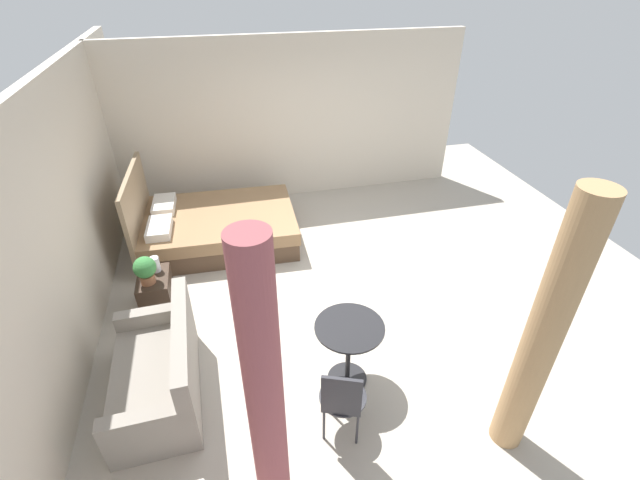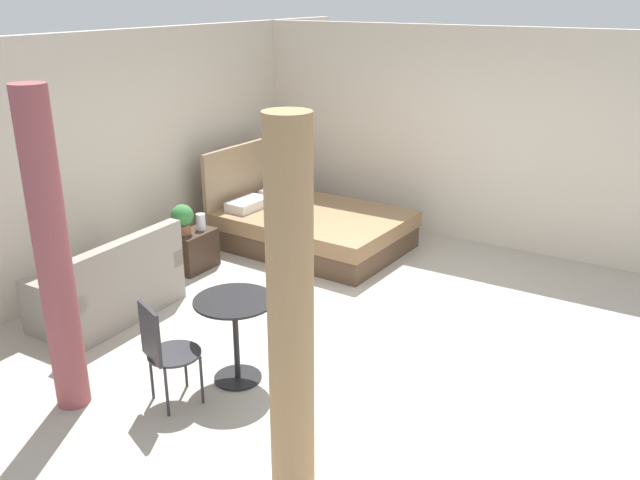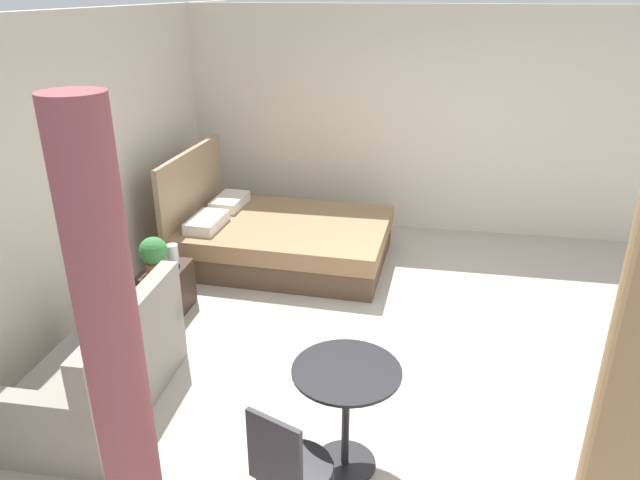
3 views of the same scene
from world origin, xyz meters
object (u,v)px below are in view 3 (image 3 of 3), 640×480
(cafe_chair_near_window, at_px, (285,464))
(balcony_table, at_px, (346,400))
(couch, at_px, (105,373))
(potted_plant, at_px, (154,253))
(bed, at_px, (279,238))
(nightstand, at_px, (167,290))
(vase, at_px, (173,254))

(cafe_chair_near_window, bearing_deg, balcony_table, -22.21)
(couch, relative_size, potted_plant, 4.15)
(couch, bearing_deg, bed, -12.87)
(potted_plant, bearing_deg, balcony_table, -127.76)
(nightstand, relative_size, potted_plant, 1.54)
(bed, height_order, nightstand, bed)
(potted_plant, bearing_deg, vase, -19.47)
(vase, bearing_deg, bed, -30.19)
(potted_plant, relative_size, balcony_table, 0.47)
(nightstand, height_order, potted_plant, potted_plant)
(bed, bearing_deg, vase, 149.81)
(couch, xyz_separation_m, vase, (1.50, 0.10, 0.27))
(bed, distance_m, balcony_table, 3.26)
(nightstand, bearing_deg, potted_plant, 161.17)
(bed, xyz_separation_m, potted_plant, (-1.46, 0.80, 0.39))
(nightstand, distance_m, potted_plant, 0.44)
(nightstand, distance_m, cafe_chair_near_window, 2.85)
(bed, xyz_separation_m, nightstand, (-1.36, 0.77, -0.04))
(couch, distance_m, nightstand, 1.39)
(bed, relative_size, cafe_chair_near_window, 2.62)
(couch, xyz_separation_m, balcony_table, (-0.27, -1.83, 0.24))
(couch, relative_size, nightstand, 2.70)
(vase, height_order, balcony_table, balcony_table)
(potted_plant, bearing_deg, nightstand, -18.83)
(bed, relative_size, nightstand, 4.27)
(couch, distance_m, vase, 1.53)
(couch, height_order, nightstand, couch)
(bed, distance_m, nightstand, 1.56)
(bed, bearing_deg, potted_plant, 151.30)
(balcony_table, relative_size, cafe_chair_near_window, 0.84)
(vase, bearing_deg, nightstand, 160.00)
(potted_plant, xyz_separation_m, vase, (0.22, -0.08, -0.10))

